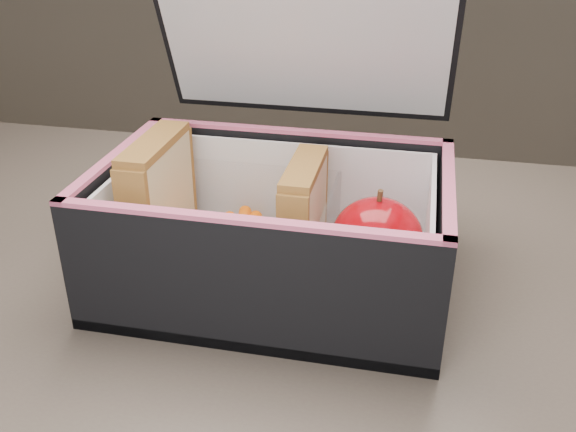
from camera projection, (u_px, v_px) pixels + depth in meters
name	position (u px, v px, depth m)	size (l,w,h in m)	color
kitchen_table	(271.00, 410.00, 0.56)	(1.20, 0.80, 0.75)	brown
lunch_bag	(275.00, 220.00, 0.54)	(0.29, 0.26, 0.28)	black
plastic_tub	(231.00, 228.00, 0.56)	(0.18, 0.13, 0.07)	white
sandwich_left	(159.00, 199.00, 0.56)	(0.03, 0.10, 0.11)	#CAB087
sandwich_right	(304.00, 218.00, 0.54)	(0.02, 0.09, 0.10)	#CAB087
carrot_sticks	(226.00, 248.00, 0.56)	(0.05, 0.14, 0.03)	orange
paper_napkin	(377.00, 277.00, 0.55)	(0.08, 0.08, 0.01)	white
red_apple	(377.00, 239.00, 0.53)	(0.09, 0.09, 0.08)	#850002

